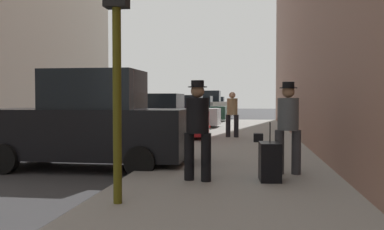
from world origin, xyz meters
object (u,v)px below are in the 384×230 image
(pedestrian_in_tan_coat, at_px, (232,112))
(parked_dark_green_sedan, at_px, (195,110))
(parked_gray_coupe, at_px, (213,107))
(parked_silver_sedan, at_px, (180,113))
(parked_white_van, at_px, (205,106))
(pedestrian_with_fedora, at_px, (198,125))
(parked_black_suv, at_px, (89,124))
(duffel_bag, at_px, (258,138))
(rolling_suitcase, at_px, (270,162))
(parked_red_hatchback, at_px, (152,119))
(pedestrian_with_beanie, at_px, (288,123))
(fire_hydrant, at_px, (205,125))
(traffic_light, at_px, (117,15))

(pedestrian_in_tan_coat, bearing_deg, parked_dark_green_sedan, 104.31)
(parked_gray_coupe, xyz_separation_m, pedestrian_in_tan_coat, (2.97, -24.54, 0.26))
(parked_silver_sedan, xyz_separation_m, parked_dark_green_sedan, (0.00, 5.96, 0.00))
(parked_white_van, height_order, pedestrian_with_fedora, parked_white_van)
(parked_black_suv, height_order, pedestrian_with_fedora, parked_black_suv)
(parked_dark_green_sedan, height_order, duffel_bag, parked_dark_green_sedan)
(parked_black_suv, bearing_deg, duffel_bag, 53.16)
(parked_silver_sedan, relative_size, rolling_suitcase, 4.09)
(parked_red_hatchback, xyz_separation_m, pedestrian_with_fedora, (2.75, -8.09, 0.29))
(parked_silver_sedan, bearing_deg, parked_dark_green_sedan, 90.00)
(parked_black_suv, xyz_separation_m, parked_white_van, (-0.00, 24.83, 0.00))
(parked_white_van, xyz_separation_m, pedestrian_with_beanie, (4.39, -25.79, 0.10))
(parked_black_suv, bearing_deg, parked_red_hatchback, 90.00)
(parked_dark_green_sedan, bearing_deg, fire_hydrant, -80.07)
(parked_white_van, height_order, parked_gray_coupe, parked_white_van)
(parked_red_hatchback, height_order, parked_gray_coupe, same)
(parked_gray_coupe, bearing_deg, fire_hydrant, -85.55)
(duffel_bag, bearing_deg, parked_red_hatchback, 166.04)
(pedestrian_with_beanie, bearing_deg, pedestrian_in_tan_coat, 100.31)
(parked_dark_green_sedan, height_order, parked_gray_coupe, same)
(parked_silver_sedan, relative_size, parked_white_van, 0.92)
(parked_black_suv, relative_size, parked_white_van, 1.00)
(parked_silver_sedan, bearing_deg, pedestrian_with_fedora, -79.20)
(pedestrian_with_beanie, distance_m, pedestrian_in_tan_coat, 7.94)
(parked_white_van, height_order, traffic_light, traffic_light)
(rolling_suitcase, bearing_deg, fire_hydrant, 102.62)
(parked_dark_green_sedan, xyz_separation_m, traffic_light, (1.85, -22.14, 1.91))
(parked_silver_sedan, xyz_separation_m, pedestrian_with_fedora, (2.75, -14.41, 0.29))
(pedestrian_in_tan_coat, distance_m, duffel_bag, 2.04)
(fire_hydrant, bearing_deg, parked_black_suv, -102.41)
(pedestrian_with_fedora, relative_size, duffel_bag, 4.04)
(parked_red_hatchback, height_order, pedestrian_in_tan_coat, pedestrian_in_tan_coat)
(pedestrian_with_beanie, relative_size, pedestrian_in_tan_coat, 1.04)
(traffic_light, height_order, pedestrian_with_beanie, traffic_light)
(pedestrian_with_fedora, bearing_deg, parked_gray_coupe, 94.73)
(rolling_suitcase, bearing_deg, parked_black_suv, 157.11)
(parked_gray_coupe, xyz_separation_m, traffic_light, (1.85, -35.03, 1.91))
(parked_white_van, relative_size, traffic_light, 1.28)
(pedestrian_with_beanie, bearing_deg, parked_red_hatchback, 121.45)
(fire_hydrant, bearing_deg, parked_red_hatchback, -132.35)
(parked_black_suv, distance_m, parked_white_van, 24.83)
(pedestrian_with_beanie, bearing_deg, traffic_light, -133.42)
(parked_gray_coupe, distance_m, traffic_light, 35.13)
(parked_white_van, bearing_deg, pedestrian_with_fedora, -84.12)
(parked_gray_coupe, xyz_separation_m, pedestrian_with_fedora, (2.75, -33.26, 0.29))
(parked_dark_green_sedan, distance_m, parked_gray_coupe, 12.89)
(parked_dark_green_sedan, height_order, pedestrian_with_fedora, pedestrian_with_fedora)
(pedestrian_with_beanie, xyz_separation_m, rolling_suitcase, (-0.37, -0.73, -0.65))
(parked_white_van, bearing_deg, pedestrian_with_beanie, -80.34)
(parked_dark_green_sedan, bearing_deg, parked_silver_sedan, -90.00)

